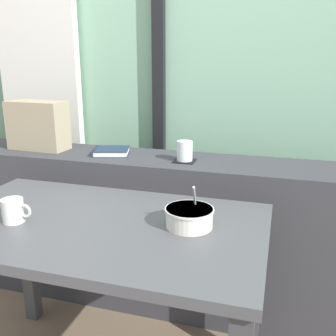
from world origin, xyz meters
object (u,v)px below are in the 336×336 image
object	(u,v)px
juice_glass	(185,152)
ceramic_mug	(13,210)
soup_bowl	(189,217)
breakfast_table	(98,249)
coaster_square	(185,161)
closed_book	(111,151)
throw_pillow	(38,125)

from	to	relation	value
juice_glass	ceramic_mug	xyz separation A→B (m)	(-0.45, -0.69, -0.08)
soup_bowl	ceramic_mug	world-z (taller)	soup_bowl
breakfast_table	juice_glass	size ratio (longest dim) A/B	12.55
coaster_square	soup_bowl	xyz separation A→B (m)	(0.16, -0.55, -0.05)
closed_book	soup_bowl	size ratio (longest dim) A/B	1.27
closed_book	throw_pillow	world-z (taller)	throw_pillow
coaster_square	soup_bowl	world-z (taller)	soup_bowl
coaster_square	juice_glass	xyz separation A→B (m)	(0.00, 0.00, 0.05)
breakfast_table	coaster_square	world-z (taller)	coaster_square
coaster_square	ceramic_mug	world-z (taller)	ceramic_mug
coaster_square	closed_book	bearing A→B (deg)	175.24
breakfast_table	coaster_square	distance (m)	0.65
coaster_square	breakfast_table	bearing A→B (deg)	-105.64
soup_bowl	ceramic_mug	bearing A→B (deg)	-167.12
throw_pillow	soup_bowl	size ratio (longest dim) A/B	1.90
closed_book	ceramic_mug	distance (m)	0.73
juice_glass	closed_book	xyz separation A→B (m)	(-0.40, 0.03, -0.03)
coaster_square	soup_bowl	size ratio (longest dim) A/B	0.59
juice_glass	soup_bowl	size ratio (longest dim) A/B	0.56
coaster_square	throw_pillow	xyz separation A→B (m)	(-0.83, 0.03, 0.13)
closed_book	ceramic_mug	world-z (taller)	closed_book
closed_book	soup_bowl	world-z (taller)	soup_bowl
closed_book	soup_bowl	xyz separation A→B (m)	(0.56, -0.59, -0.06)
breakfast_table	ceramic_mug	xyz separation A→B (m)	(-0.28, -0.09, 0.15)
coaster_square	soup_bowl	bearing A→B (deg)	-74.10
juice_glass	throw_pillow	size ratio (longest dim) A/B	0.30
soup_bowl	ceramic_mug	distance (m)	0.62
throw_pillow	soup_bowl	distance (m)	1.16
breakfast_table	throw_pillow	size ratio (longest dim) A/B	3.73
juice_glass	throw_pillow	world-z (taller)	throw_pillow
closed_book	throw_pillow	bearing A→B (deg)	-179.73
juice_glass	closed_book	distance (m)	0.40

